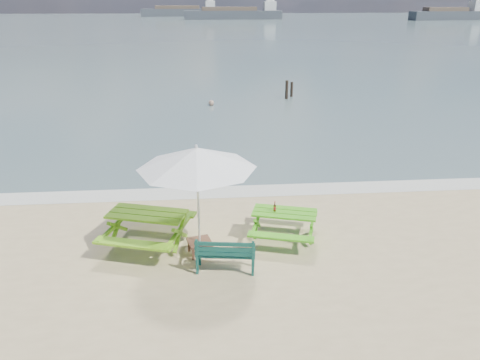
{
  "coord_description": "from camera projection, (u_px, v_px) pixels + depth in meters",
  "views": [
    {
      "loc": [
        -0.44,
        -8.11,
        5.38
      ],
      "look_at": [
        0.51,
        3.0,
        1.0
      ],
      "focal_mm": 35.0,
      "sensor_mm": 36.0,
      "label": 1
    }
  ],
  "objects": [
    {
      "name": "side_table",
      "position": [
        200.0,
        247.0,
        10.43
      ],
      "size": [
        0.61,
        0.61,
        0.33
      ],
      "color": "brown",
      "rests_on": "ground"
    },
    {
      "name": "picnic_table_left",
      "position": [
        148.0,
        230.0,
        10.71
      ],
      "size": [
        2.23,
        2.36,
        0.83
      ],
      "color": "#6DB11A",
      "rests_on": "ground"
    },
    {
      "name": "swimmer",
      "position": [
        211.0,
        115.0,
        24.98
      ],
      "size": [
        0.69,
        0.57,
        1.6
      ],
      "color": "tan",
      "rests_on": "ground"
    },
    {
      "name": "cargo_ships",
      "position": [
        347.0,
        13.0,
        126.64
      ],
      "size": [
        123.1,
        35.38,
        4.4
      ],
      "color": "#3C4047",
      "rests_on": "ground"
    },
    {
      "name": "patio_umbrella",
      "position": [
        197.0,
        158.0,
        9.66
      ],
      "size": [
        3.05,
        3.05,
        2.5
      ],
      "color": "silver",
      "rests_on": "ground"
    },
    {
      "name": "park_bench",
      "position": [
        226.0,
        260.0,
        9.79
      ],
      "size": [
        1.28,
        0.59,
        0.76
      ],
      "color": "#0F4138",
      "rests_on": "ground"
    },
    {
      "name": "beer_bottle",
      "position": [
        275.0,
        208.0,
        10.9
      ],
      "size": [
        0.06,
        0.06,
        0.24
      ],
      "color": "brown",
      "rests_on": "picnic_table_right"
    },
    {
      "name": "picnic_table_right",
      "position": [
        284.0,
        226.0,
        11.04
      ],
      "size": [
        1.88,
        1.99,
        0.71
      ],
      "color": "#46A819",
      "rests_on": "ground"
    },
    {
      "name": "foam_strip",
      "position": [
        218.0,
        192.0,
        13.78
      ],
      "size": [
        22.0,
        0.9,
        0.01
      ],
      "primitive_type": "cube",
      "color": "silver",
      "rests_on": "ground"
    },
    {
      "name": "mooring_pilings",
      "position": [
        289.0,
        91.0,
        26.49
      ],
      "size": [
        0.56,
        0.76,
        1.23
      ],
      "color": "black",
      "rests_on": "ground"
    },
    {
      "name": "sea",
      "position": [
        200.0,
        27.0,
        88.34
      ],
      "size": [
        300.0,
        300.0,
        0.0
      ],
      "primitive_type": "plane",
      "color": "slate",
      "rests_on": "ground"
    }
  ]
}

